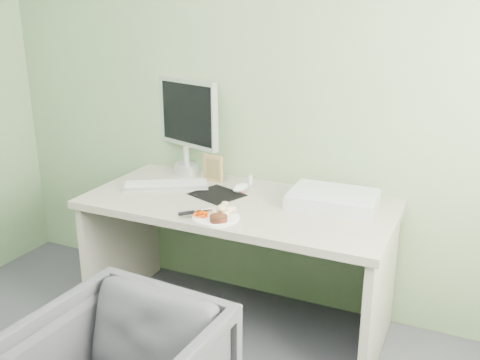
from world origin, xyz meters
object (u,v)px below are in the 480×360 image
at_px(plate, 216,218).
at_px(monitor, 187,121).
at_px(desk, 238,233).
at_px(scanner, 333,200).

xyz_separation_m(plate, monitor, (-0.48, 0.58, 0.31)).
height_order(desk, plate, plate).
distance_m(desk, plate, 0.32).
relative_size(plate, monitor, 0.40).
relative_size(scanner, monitor, 0.77).
bearing_deg(monitor, plate, -31.59).
bearing_deg(plate, desk, 91.83).
bearing_deg(desk, plate, -88.17).
bearing_deg(desk, monitor, 146.36).
height_order(plate, monitor, monitor).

